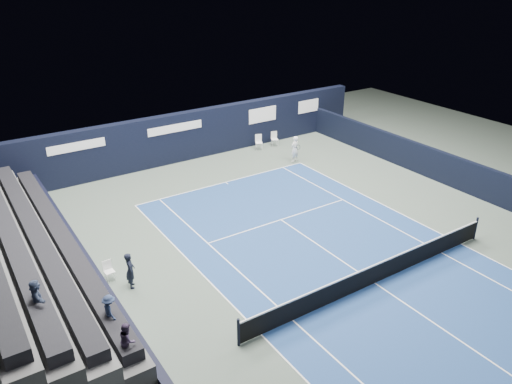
# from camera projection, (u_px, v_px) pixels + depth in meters

# --- Properties ---
(ground) EXTENTS (48.00, 48.00, 0.00)m
(ground) POSITION_uv_depth(u_px,v_px,m) (341.00, 260.00, 21.45)
(ground) COLOR #49564D
(ground) RESTS_ON ground
(court_surface) EXTENTS (10.97, 23.77, 0.01)m
(court_surface) POSITION_uv_depth(u_px,v_px,m) (375.00, 283.00, 19.94)
(court_surface) COLOR navy
(court_surface) RESTS_ON ground
(enclosure_wall_right) EXTENTS (0.30, 22.00, 1.80)m
(enclosure_wall_right) POSITION_uv_depth(u_px,v_px,m) (430.00, 162.00, 29.32)
(enclosure_wall_right) COLOR black
(enclosure_wall_right) RESTS_ON ground
(folding_chair_back_a) EXTENTS (0.58, 0.60, 1.00)m
(folding_chair_back_a) POSITION_uv_depth(u_px,v_px,m) (259.00, 139.00, 33.76)
(folding_chair_back_a) COLOR white
(folding_chair_back_a) RESTS_ON ground
(folding_chair_back_b) EXTENTS (0.54, 0.53, 0.98)m
(folding_chair_back_b) POSITION_uv_depth(u_px,v_px,m) (274.00, 138.00, 34.43)
(folding_chair_back_b) COLOR silver
(folding_chair_back_b) RESTS_ON ground
(line_judge_chair) EXTENTS (0.39, 0.38, 0.85)m
(line_judge_chair) POSITION_uv_depth(u_px,v_px,m) (108.00, 269.00, 20.01)
(line_judge_chair) COLOR white
(line_judge_chair) RESTS_ON ground
(line_judge) EXTENTS (0.50, 0.63, 1.53)m
(line_judge) POSITION_uv_depth(u_px,v_px,m) (130.00, 270.00, 19.43)
(line_judge) COLOR black
(line_judge) RESTS_ON ground
(court_markings) EXTENTS (11.03, 23.83, 0.00)m
(court_markings) POSITION_uv_depth(u_px,v_px,m) (375.00, 283.00, 19.94)
(court_markings) COLOR white
(court_markings) RESTS_ON court_surface
(tennis_net) EXTENTS (12.90, 0.10, 1.10)m
(tennis_net) POSITION_uv_depth(u_px,v_px,m) (376.00, 273.00, 19.72)
(tennis_net) COLOR black
(tennis_net) RESTS_ON ground
(back_sponsor_wall) EXTENTS (26.00, 0.63, 3.10)m
(back_sponsor_wall) POSITION_uv_depth(u_px,v_px,m) (188.00, 135.00, 31.75)
(back_sponsor_wall) COLOR black
(back_sponsor_wall) RESTS_ON ground
(side_barrier_left) EXTENTS (0.33, 22.00, 1.20)m
(side_barrier_left) POSITION_uv_depth(u_px,v_px,m) (91.00, 274.00, 19.47)
(side_barrier_left) COLOR black
(side_barrier_left) RESTS_ON ground
(tennis_player) EXTENTS (0.68, 0.87, 1.68)m
(tennis_player) POSITION_uv_depth(u_px,v_px,m) (295.00, 149.00, 31.57)
(tennis_player) COLOR white
(tennis_player) RESTS_ON ground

